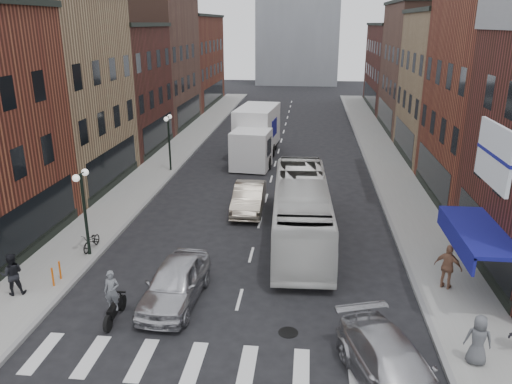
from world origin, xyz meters
TOP-DOWN VIEW (x-y plane):
  - ground at (0.00, 0.00)m, footprint 160.00×160.00m
  - sidewalk_left at (-8.50, 22.00)m, footprint 3.00×74.00m
  - sidewalk_right at (8.50, 22.00)m, footprint 3.00×74.00m
  - curb_left at (-7.00, 22.00)m, footprint 0.20×74.00m
  - curb_right at (7.00, 22.00)m, footprint 0.20×74.00m
  - crosswalk_stripes at (0.00, -3.00)m, footprint 12.00×2.20m
  - bldg_left_mid_a at (-14.99, 14.00)m, footprint 10.30×10.20m
  - bldg_left_mid_b at (-14.99, 24.00)m, footprint 10.30×10.20m
  - bldg_left_far_a at (-14.99, 35.00)m, footprint 10.30×12.20m
  - bldg_left_far_b at (-14.99, 49.00)m, footprint 10.30×16.20m
  - bldg_right_mid_b at (14.99, 24.00)m, footprint 10.30×10.20m
  - bldg_right_far_a at (14.99, 35.00)m, footprint 10.30×12.20m
  - bldg_right_far_b at (14.99, 49.00)m, footprint 10.30×16.20m
  - awning_blue at (8.93, 2.50)m, footprint 1.80×5.00m
  - billboard_sign at (8.59, 0.50)m, footprint 1.52×3.00m
  - streetlamp_near at (-7.40, 4.00)m, footprint 0.32×1.22m
  - streetlamp_far at (-7.40, 18.00)m, footprint 0.32×1.22m
  - bike_rack at (-7.60, 1.30)m, footprint 0.08×0.68m
  - box_truck at (-1.66, 22.26)m, footprint 3.35×9.31m
  - motorcycle_rider at (-4.28, -0.94)m, footprint 0.57×1.98m
  - transit_bus at (2.24, 7.02)m, footprint 3.06×11.20m
  - sedan_left_near at (-2.43, 0.62)m, footprint 2.19×4.89m
  - sedan_left_far at (-0.80, 10.72)m, footprint 1.74×4.79m
  - curb_car at (5.16, -3.56)m, footprint 3.59×5.52m
  - parked_bicycle at (-7.50, 4.52)m, footprint 0.62×1.56m
  - ped_left_solo at (-8.81, 0.25)m, footprint 0.96×0.78m
  - ped_right_b at (8.17, 2.55)m, footprint 1.21×1.03m
  - ped_right_c at (7.91, -2.19)m, footprint 0.90×0.67m

SIDE VIEW (x-z plane):
  - ground at x=0.00m, z-range 0.00..0.00m
  - curb_left at x=-7.00m, z-range -0.08..0.08m
  - curb_right at x=7.00m, z-range -0.08..0.08m
  - crosswalk_stripes at x=0.00m, z-range -0.01..0.01m
  - sidewalk_left at x=-8.50m, z-range 0.00..0.15m
  - sidewalk_right at x=8.50m, z-range 0.00..0.15m
  - bike_rack at x=-7.60m, z-range 0.15..0.95m
  - parked_bicycle at x=-7.50m, z-range 0.15..0.96m
  - curb_car at x=5.16m, z-range 0.00..1.49m
  - sedan_left_far at x=-0.80m, z-range 0.00..1.57m
  - sedan_left_near at x=-2.43m, z-range 0.00..1.63m
  - motorcycle_rider at x=-4.28m, z-range -0.07..1.95m
  - ped_right_c at x=7.91m, z-range 0.15..1.82m
  - ped_left_solo at x=-8.81m, z-range 0.15..1.87m
  - ped_right_b at x=8.17m, z-range 0.15..2.01m
  - transit_bus at x=2.24m, z-range 0.00..3.09m
  - box_truck at x=-1.66m, z-range -0.02..3.93m
  - awning_blue at x=8.93m, z-range 2.24..3.02m
  - streetlamp_near at x=-7.40m, z-range 0.86..4.97m
  - streetlamp_far at x=-7.40m, z-range 0.86..4.97m
  - bldg_right_far_b at x=14.99m, z-range 0.00..10.30m
  - bldg_left_mid_b at x=-14.99m, z-range 0.00..10.30m
  - bldg_left_far_b at x=-14.99m, z-range 0.00..11.30m
  - bldg_right_mid_b at x=14.99m, z-range 0.00..11.30m
  - billboard_sign at x=8.59m, z-range 4.28..7.98m
  - bldg_right_far_a at x=14.99m, z-range 0.00..12.30m
  - bldg_left_mid_a at x=-14.99m, z-range 0.00..12.30m
  - bldg_left_far_a at x=-14.99m, z-range 0.00..13.30m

